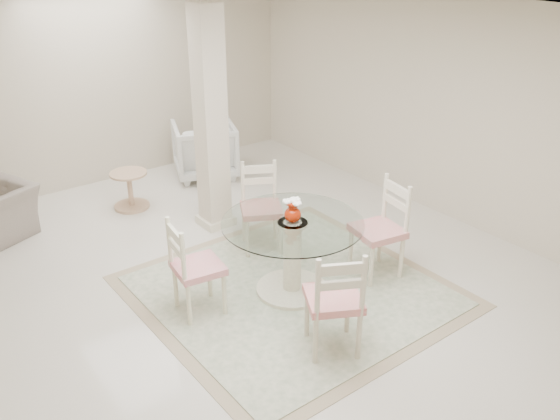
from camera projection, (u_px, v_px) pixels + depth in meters
ground at (241, 281)px, 6.23m from camera, size 7.00×7.00×0.00m
room_shell at (235, 110)px, 5.43m from camera, size 6.02×7.02×2.71m
column at (211, 120)px, 6.85m from camera, size 0.30×0.30×2.70m
area_rug at (292, 291)px, 6.05m from camera, size 2.87×2.87×0.02m
dining_table at (292, 257)px, 5.88m from camera, size 1.39×1.39×0.80m
red_vase at (293, 210)px, 5.66m from camera, size 0.19×0.18×0.25m
dining_chair_east at (384, 222)px, 6.12m from camera, size 0.54×0.54×1.16m
dining_chair_north at (260, 200)px, 6.67m from camera, size 0.60×0.60×1.11m
dining_chair_west at (190, 262)px, 5.48m from camera, size 0.49×0.49×1.09m
dining_chair_south at (336, 295)px, 4.93m from camera, size 0.62×0.62×1.14m
armchair_white at (205, 149)px, 8.71m from camera, size 1.14×1.15×0.81m
side_table at (130, 191)px, 7.77m from camera, size 0.48×0.48×0.50m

